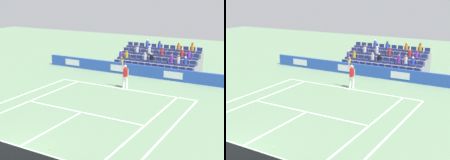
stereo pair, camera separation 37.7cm
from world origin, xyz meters
TOP-DOWN VIEW (x-y plane):
  - line_baseline at (0.00, -11.89)m, footprint 10.97×0.10m
  - line_service at (0.00, -6.40)m, footprint 8.23×0.10m
  - line_centre_service at (0.00, -3.20)m, footprint 0.10×6.40m
  - line_singles_sideline_left at (4.12, -5.95)m, footprint 0.10×11.89m
  - line_singles_sideline_right at (-4.12, -5.95)m, footprint 0.10×11.89m
  - line_doubles_sideline_left at (5.49, -5.95)m, footprint 0.10×11.89m
  - line_doubles_sideline_right at (-5.49, -5.95)m, footprint 0.10×11.89m
  - line_centre_mark at (0.00, -11.79)m, footprint 0.10×0.20m
  - sponsor_barrier at (0.00, -15.84)m, footprint 19.84×0.22m
  - tennis_player at (0.00, -12.14)m, footprint 0.53×0.39m
  - stadium_stand at (-0.00, -18.78)m, footprint 7.44×3.80m
  - loose_tennis_ball at (-1.43, -1.81)m, footprint 0.07×0.07m

SIDE VIEW (x-z plane):
  - line_baseline at x=0.00m, z-range 0.00..0.01m
  - line_service at x=0.00m, z-range 0.00..0.01m
  - line_centre_service at x=0.00m, z-range 0.00..0.01m
  - line_singles_sideline_left at x=4.12m, z-range 0.00..0.01m
  - line_singles_sideline_right at x=-4.12m, z-range 0.00..0.01m
  - line_doubles_sideline_left at x=5.49m, z-range 0.00..0.01m
  - line_doubles_sideline_right at x=-5.49m, z-range 0.00..0.01m
  - line_centre_mark at x=0.00m, z-range 0.00..0.01m
  - loose_tennis_ball at x=-1.43m, z-range 0.00..0.07m
  - sponsor_barrier at x=0.00m, z-range 0.00..0.99m
  - stadium_stand at x=0.00m, z-range -0.62..2.00m
  - tennis_player at x=0.00m, z-range -0.43..2.42m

